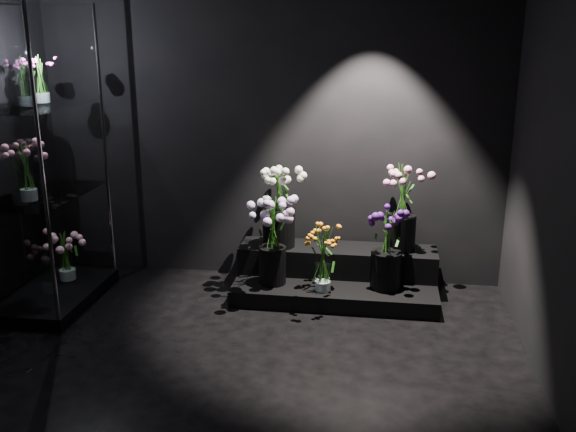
# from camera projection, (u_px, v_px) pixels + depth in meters

# --- Properties ---
(floor) EXTENTS (4.00, 4.00, 0.00)m
(floor) POSITION_uv_depth(u_px,v_px,m) (218.00, 392.00, 3.98)
(floor) COLOR black
(floor) RESTS_ON ground
(wall_back) EXTENTS (4.00, 0.00, 4.00)m
(wall_back) POSITION_uv_depth(u_px,v_px,m) (271.00, 121.00, 5.47)
(wall_back) COLOR black
(wall_back) RESTS_ON floor
(wall_front) EXTENTS (4.00, 0.00, 4.00)m
(wall_front) POSITION_uv_depth(u_px,v_px,m) (10.00, 336.00, 1.68)
(wall_front) COLOR black
(wall_front) RESTS_ON floor
(display_riser) EXTENTS (1.67, 0.74, 0.37)m
(display_riser) POSITION_uv_depth(u_px,v_px,m) (336.00, 275.00, 5.43)
(display_riser) COLOR black
(display_riser) RESTS_ON floor
(display_case) EXTENTS (0.64, 1.07, 2.35)m
(display_case) POSITION_uv_depth(u_px,v_px,m) (40.00, 161.00, 4.94)
(display_case) COLOR black
(display_case) RESTS_ON floor
(bouquet_orange_bells) EXTENTS (0.36, 0.36, 0.54)m
(bouquet_orange_bells) POSITION_uv_depth(u_px,v_px,m) (323.00, 258.00, 5.07)
(bouquet_orange_bells) COLOR white
(bouquet_orange_bells) RESTS_ON display_riser
(bouquet_lilac) EXTENTS (0.46, 0.46, 0.73)m
(bouquet_lilac) POSITION_uv_depth(u_px,v_px,m) (272.00, 234.00, 5.18)
(bouquet_lilac) COLOR black
(bouquet_lilac) RESTS_ON display_riser
(bouquet_purple) EXTENTS (0.44, 0.44, 0.65)m
(bouquet_purple) POSITION_uv_depth(u_px,v_px,m) (387.00, 245.00, 5.10)
(bouquet_purple) COLOR black
(bouquet_purple) RESTS_ON display_riser
(bouquet_cream_roses) EXTENTS (0.36, 0.36, 0.70)m
(bouquet_cream_roses) POSITION_uv_depth(u_px,v_px,m) (279.00, 202.00, 5.38)
(bouquet_cream_roses) COLOR black
(bouquet_cream_roses) RESTS_ON display_riser
(bouquet_pink_roses) EXTENTS (0.38, 0.38, 0.73)m
(bouquet_pink_roses) POSITION_uv_depth(u_px,v_px,m) (402.00, 204.00, 5.29)
(bouquet_pink_roses) COLOR black
(bouquet_pink_roses) RESTS_ON display_riser
(bouquet_case_pink) EXTENTS (0.34, 0.34, 0.45)m
(bouquet_case_pink) POSITION_uv_depth(u_px,v_px,m) (26.00, 170.00, 4.77)
(bouquet_case_pink) COLOR white
(bouquet_case_pink) RESTS_ON display_case
(bouquet_case_magenta) EXTENTS (0.23, 0.23, 0.37)m
(bouquet_case_magenta) POSITION_uv_depth(u_px,v_px,m) (40.00, 77.00, 4.90)
(bouquet_case_magenta) COLOR white
(bouquet_case_magenta) RESTS_ON display_case
(bouquet_case_base_pink) EXTENTS (0.43, 0.43, 0.42)m
(bouquet_case_base_pink) POSITION_uv_depth(u_px,v_px,m) (66.00, 254.00, 5.40)
(bouquet_case_base_pink) COLOR white
(bouquet_case_base_pink) RESTS_ON display_case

